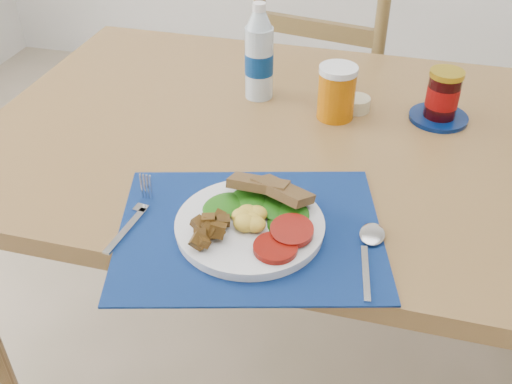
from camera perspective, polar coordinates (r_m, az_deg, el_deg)
table at (r=1.31m, az=5.34°, el=2.38°), size 1.40×0.90×0.75m
chair_far at (r=1.99m, az=6.77°, el=12.23°), size 0.50×0.48×1.17m
placemat at (r=1.00m, az=-0.59°, el=-3.72°), size 0.51×0.44×0.00m
breakfast_plate at (r=0.99m, az=-0.92°, el=-2.95°), size 0.24×0.24×0.06m
fork at (r=1.04m, az=-11.40°, el=-2.25°), size 0.03×0.18×0.00m
spoon at (r=0.98m, az=10.81°, el=-5.11°), size 0.04×0.18×0.01m
water_bottle at (r=1.37m, az=0.29°, el=12.73°), size 0.06×0.06×0.22m
juice_glass at (r=1.31m, az=7.67°, el=9.25°), size 0.08×0.08×0.11m
ramekin at (r=1.36m, az=9.53°, el=8.27°), size 0.06×0.06×0.03m
jam_on_saucer at (r=1.35m, az=17.31°, el=8.49°), size 0.13×0.13×0.11m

